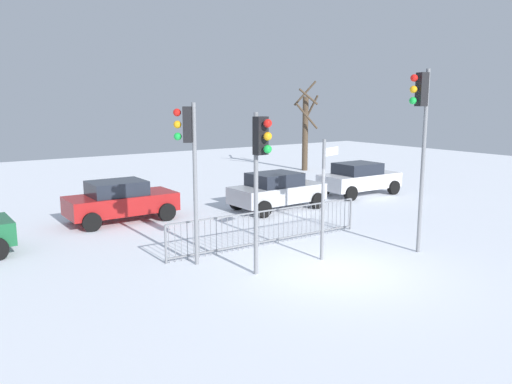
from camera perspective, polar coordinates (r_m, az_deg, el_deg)
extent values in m
plane|color=white|center=(13.40, 8.73, -8.59)|extent=(60.00, 60.00, 0.00)
cylinder|color=slate|center=(13.27, -6.78, 0.71)|extent=(0.11, 0.11, 4.23)
cube|color=black|center=(13.11, -7.66, 7.46)|extent=(0.35, 0.39, 0.90)
sphere|color=red|center=(13.12, -8.79, 8.75)|extent=(0.20, 0.20, 0.20)
sphere|color=orange|center=(13.13, -8.75, 7.44)|extent=(0.20, 0.20, 0.20)
sphere|color=green|center=(13.15, -8.72, 6.13)|extent=(0.20, 0.20, 0.20)
cylinder|color=slate|center=(12.45, 0.00, -0.36)|extent=(0.11, 0.11, 4.01)
cube|color=black|center=(12.14, 0.51, 6.29)|extent=(0.34, 0.26, 0.90)
sphere|color=red|center=(11.94, 1.32, 7.66)|extent=(0.20, 0.20, 0.20)
sphere|color=orange|center=(11.96, 1.31, 6.23)|extent=(0.20, 0.20, 0.20)
sphere|color=green|center=(11.98, 1.31, 4.80)|extent=(0.20, 0.20, 0.20)
cylinder|color=slate|center=(14.97, 18.11, 3.07)|extent=(0.11, 0.11, 5.12)
cube|color=black|center=(14.78, 17.99, 10.82)|extent=(0.32, 0.38, 0.90)
sphere|color=red|center=(14.66, 17.21, 12.05)|extent=(0.20, 0.20, 0.20)
sphere|color=orange|center=(14.65, 17.15, 10.87)|extent=(0.20, 0.20, 0.20)
sphere|color=green|center=(14.65, 17.08, 9.70)|extent=(0.20, 0.20, 0.20)
cylinder|color=slate|center=(13.78, 7.47, -0.96)|extent=(0.09, 0.09, 3.28)
cube|color=white|center=(13.93, 8.40, 4.51)|extent=(0.67, 0.25, 0.22)
cube|color=slate|center=(15.23, 1.47, -2.07)|extent=(6.65, 0.19, 0.04)
cube|color=slate|center=(15.45, 1.46, -5.44)|extent=(6.65, 0.19, 0.04)
cylinder|color=slate|center=(13.82, -9.69, -5.74)|extent=(0.02, 0.02, 1.05)
cylinder|color=slate|center=(13.89, -9.00, -5.64)|extent=(0.02, 0.02, 1.05)
cylinder|color=slate|center=(13.96, -8.33, -5.54)|extent=(0.02, 0.02, 1.05)
cylinder|color=slate|center=(14.04, -7.66, -5.44)|extent=(0.02, 0.02, 1.05)
cylinder|color=slate|center=(14.11, -7.00, -5.34)|extent=(0.02, 0.02, 1.05)
cylinder|color=slate|center=(14.19, -6.35, -5.24)|extent=(0.02, 0.02, 1.05)
cylinder|color=slate|center=(14.27, -5.70, -5.14)|extent=(0.02, 0.02, 1.05)
cylinder|color=slate|center=(14.35, -5.07, -5.04)|extent=(0.02, 0.02, 1.05)
cylinder|color=slate|center=(14.43, -4.44, -4.94)|extent=(0.02, 0.02, 1.05)
cylinder|color=slate|center=(14.52, -3.81, -4.84)|extent=(0.02, 0.02, 1.05)
cylinder|color=slate|center=(14.60, -3.20, -4.74)|extent=(0.02, 0.02, 1.05)
cylinder|color=slate|center=(14.69, -2.59, -4.65)|extent=(0.02, 0.02, 1.05)
cylinder|color=slate|center=(14.78, -1.99, -4.55)|extent=(0.02, 0.02, 1.05)
cylinder|color=slate|center=(14.87, -1.39, -4.45)|extent=(0.02, 0.02, 1.05)
cylinder|color=slate|center=(14.96, -0.81, -4.36)|extent=(0.02, 0.02, 1.05)
cylinder|color=slate|center=(15.06, -0.23, -4.26)|extent=(0.02, 0.02, 1.05)
cylinder|color=slate|center=(15.15, 0.34, -4.17)|extent=(0.02, 0.02, 1.05)
cylinder|color=slate|center=(15.25, 0.91, -4.08)|extent=(0.02, 0.02, 1.05)
cylinder|color=slate|center=(15.35, 1.46, -3.99)|extent=(0.02, 0.02, 1.05)
cylinder|color=slate|center=(15.45, 2.01, -3.89)|extent=(0.02, 0.02, 1.05)
cylinder|color=slate|center=(15.55, 2.55, -3.80)|extent=(0.02, 0.02, 1.05)
cylinder|color=slate|center=(15.65, 3.09, -3.71)|extent=(0.02, 0.02, 1.05)
cylinder|color=slate|center=(15.76, 3.62, -3.63)|extent=(0.02, 0.02, 1.05)
cylinder|color=slate|center=(15.86, 4.14, -3.54)|extent=(0.02, 0.02, 1.05)
cylinder|color=slate|center=(15.97, 4.65, -3.45)|extent=(0.02, 0.02, 1.05)
cylinder|color=slate|center=(16.08, 5.16, -3.36)|extent=(0.02, 0.02, 1.05)
cylinder|color=slate|center=(16.19, 5.65, -3.28)|extent=(0.02, 0.02, 1.05)
cylinder|color=slate|center=(16.30, 6.15, -3.19)|extent=(0.02, 0.02, 1.05)
cylinder|color=slate|center=(16.41, 6.63, -3.11)|extent=(0.02, 0.02, 1.05)
cylinder|color=slate|center=(16.53, 7.11, -3.03)|extent=(0.02, 0.02, 1.05)
cylinder|color=slate|center=(16.64, 7.58, -2.95)|extent=(0.02, 0.02, 1.05)
cylinder|color=slate|center=(16.76, 8.05, -2.87)|extent=(0.02, 0.02, 1.05)
cylinder|color=slate|center=(16.87, 8.51, -2.79)|extent=(0.02, 0.02, 1.05)
cylinder|color=slate|center=(16.99, 8.96, -2.71)|extent=(0.02, 0.02, 1.05)
cylinder|color=slate|center=(17.11, 9.41, -2.63)|extent=(0.02, 0.02, 1.05)
cylinder|color=slate|center=(17.23, 9.85, -2.55)|extent=(0.02, 0.02, 1.05)
cylinder|color=slate|center=(17.35, 10.28, -2.48)|extent=(0.02, 0.02, 1.05)
cylinder|color=slate|center=(13.79, -10.03, -5.80)|extent=(0.06, 0.06, 1.05)
cylinder|color=slate|center=(17.41, 10.50, -2.44)|extent=(0.06, 0.06, 1.05)
cube|color=silver|center=(23.90, 11.45, 1.25)|extent=(3.83, 1.76, 0.65)
cube|color=#1E232D|center=(23.71, 11.25, 2.53)|extent=(1.92, 1.53, 0.55)
cylinder|color=black|center=(25.49, 12.22, 1.04)|extent=(0.64, 0.23, 0.64)
cylinder|color=black|center=(24.35, 15.09, 0.49)|extent=(0.64, 0.23, 0.64)
cylinder|color=black|center=(23.64, 7.66, 0.47)|extent=(0.64, 0.23, 0.64)
cylinder|color=black|center=(22.42, 10.52, -0.15)|extent=(0.64, 0.23, 0.64)
cube|color=maroon|center=(18.90, -14.75, -1.24)|extent=(3.80, 1.70, 0.65)
cube|color=#1E232D|center=(18.75, -15.26, 0.36)|extent=(1.90, 1.50, 0.55)
cylinder|color=black|center=(20.21, -11.95, -1.32)|extent=(0.64, 0.22, 0.64)
cylinder|color=black|center=(18.69, -9.92, -2.20)|extent=(0.64, 0.22, 0.64)
cylinder|color=black|center=(19.37, -19.33, -2.19)|extent=(0.64, 0.22, 0.64)
cylinder|color=black|center=(17.77, -17.85, -3.19)|extent=(0.64, 0.22, 0.64)
cube|color=#B2B5BA|center=(20.28, 2.41, -0.13)|extent=(3.86, 1.83, 0.65)
cube|color=#1E232D|center=(20.10, 2.09, 1.36)|extent=(1.95, 1.56, 0.55)
cylinder|color=black|center=(21.84, 3.76, -0.27)|extent=(0.65, 0.24, 0.64)
cylinder|color=black|center=(20.59, 6.82, -0.96)|extent=(0.65, 0.24, 0.64)
cylinder|color=black|center=(20.22, -2.09, -1.10)|extent=(0.65, 0.24, 0.64)
cylinder|color=black|center=(18.87, 0.84, -1.92)|extent=(0.65, 0.24, 0.64)
cylinder|color=#473828|center=(31.55, 5.50, 6.47)|extent=(0.35, 0.35, 4.48)
cylinder|color=#473828|center=(30.94, 5.86, 10.53)|extent=(1.14, 0.60, 0.99)
cylinder|color=#473828|center=(32.12, 5.49, 10.90)|extent=(1.19, 0.91, 1.54)
cylinder|color=#473828|center=(30.86, 5.67, 8.42)|extent=(1.20, 0.86, 1.56)
cylinder|color=#473828|center=(31.89, 6.10, 9.13)|extent=(0.38, 1.12, 1.74)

